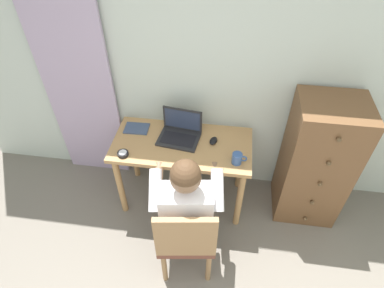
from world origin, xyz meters
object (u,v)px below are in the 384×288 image
Objects in this scene: person_seated at (186,201)px; laptop at (180,132)px; dresser at (316,162)px; coffee_mug at (237,158)px; computer_mouse at (213,141)px; desk_clock at (123,154)px; notebook_pad at (137,128)px; chair at (186,237)px; desk at (182,153)px.

person_seated reaches higher than laptop.
dresser reaches higher than person_seated.
computer_mouse is at bearing 134.55° from coffee_mug.
dresser reaches higher than desk_clock.
coffee_mug is at bearing 47.77° from person_seated.
person_seated is at bearing -76.44° from laptop.
notebook_pad is (-0.55, 0.67, 0.07)m from person_seated.
laptop is 4.10× the size of desk_clock.
chair reaches higher than notebook_pad.
chair is 0.87m from laptop.
computer_mouse reaches higher than desk.
desk is at bearing 24.03° from desk_clock.
computer_mouse is at bearing -8.08° from notebook_pad.
notebook_pad is (-0.57, 0.85, 0.25)m from chair.
desk_clock is (-0.59, 0.52, 0.26)m from chair.
person_seated reaches higher than chair.
chair is 0.73× the size of person_seated.
computer_mouse is 0.69m from notebook_pad.
coffee_mug is at bearing -25.79° from laptop.
person_seated reaches higher than desk.
laptop is at bearing 179.15° from dresser.
computer_mouse is at bearing -5.60° from laptop.
laptop is 0.51m from desk_clock.
dresser is 1.61m from desk_clock.
laptop reaches higher than chair.
notebook_pad is (-1.56, 0.07, 0.13)m from dresser.
computer_mouse is at bearing 19.65° from desk_clock.
person_seated is 0.52m from coffee_mug.
notebook_pad is at bearing 85.75° from desk_clock.
desk is at bearing -176.81° from dresser.
desk is 0.51m from desk_clock.
chair is at bearing -78.71° from desk.
dresser is at bearing 9.44° from desk_clock.
dresser is 0.89m from computer_mouse.
coffee_mug is (0.21, -0.21, 0.03)m from computer_mouse.
coffee_mug reaches higher than desk.
desk is 9.76× the size of coffee_mug.
chair is 7.29× the size of coffee_mug.
dresser is (1.14, 0.06, -0.01)m from desk.
coffee_mug is at bearing -31.20° from computer_mouse.
person_seated is at bearing -132.23° from coffee_mug.
person_seated is 5.68× the size of notebook_pad.
laptop is at bearing -8.64° from notebook_pad.
person_seated reaches higher than notebook_pad.
dresser is at bearing 38.28° from chair.
desk_clock is at bearing -95.95° from notebook_pad.
dresser is at bearing 18.31° from coffee_mug.
chair is (-0.99, -0.78, -0.11)m from dresser.
desk_clock is (-0.71, -0.25, -0.00)m from computer_mouse.
chair is 1.05m from notebook_pad.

